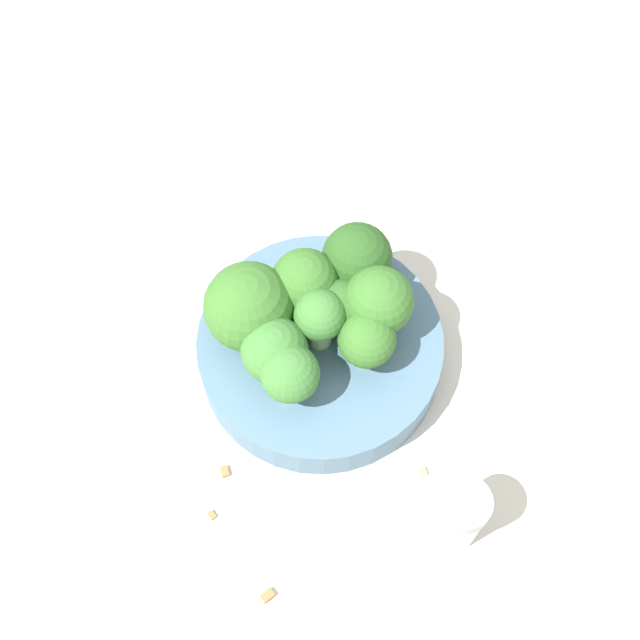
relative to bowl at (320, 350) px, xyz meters
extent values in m
plane|color=beige|center=(0.00, 0.00, -0.02)|extent=(3.00, 3.00, 0.00)
cylinder|color=slate|center=(0.00, 0.00, 0.00)|extent=(0.16, 0.16, 0.03)
cylinder|color=#8EB770|center=(-0.01, -0.04, 0.03)|extent=(0.03, 0.03, 0.03)
sphere|color=#386B28|center=(-0.01, -0.04, 0.05)|extent=(0.05, 0.05, 0.05)
cylinder|color=#8EB770|center=(0.03, -0.01, 0.03)|extent=(0.02, 0.02, 0.02)
sphere|color=#386B28|center=(0.03, -0.01, 0.05)|extent=(0.04, 0.04, 0.04)
cylinder|color=#8EB770|center=(0.00, 0.00, 0.03)|extent=(0.02, 0.02, 0.03)
sphere|color=#3D7533|center=(0.00, 0.00, 0.05)|extent=(0.03, 0.03, 0.03)
cylinder|color=#84AD66|center=(-0.02, 0.04, 0.03)|extent=(0.02, 0.02, 0.02)
sphere|color=#3D7533|center=(-0.02, 0.04, 0.05)|extent=(0.04, 0.04, 0.04)
cylinder|color=#84AD66|center=(0.03, 0.03, 0.03)|extent=(0.02, 0.02, 0.02)
sphere|color=#386B28|center=(0.03, 0.03, 0.05)|extent=(0.06, 0.06, 0.06)
cylinder|color=#84AD66|center=(-0.03, -0.02, 0.03)|extent=(0.02, 0.02, 0.02)
sphere|color=#386B28|center=(-0.03, -0.02, 0.04)|extent=(0.04, 0.04, 0.04)
cylinder|color=#8EB770|center=(0.00, -0.02, 0.03)|extent=(0.02, 0.02, 0.02)
sphere|color=#2D5B23|center=(0.00, -0.02, 0.04)|extent=(0.04, 0.04, 0.04)
cylinder|color=#7A9E5B|center=(0.02, -0.05, 0.03)|extent=(0.02, 0.02, 0.02)
sphere|color=#28511E|center=(0.02, -0.05, 0.05)|extent=(0.05, 0.05, 0.05)
cylinder|color=#84AD66|center=(0.00, 0.03, 0.03)|extent=(0.02, 0.02, 0.02)
sphere|color=#3D7533|center=(0.00, 0.03, 0.04)|extent=(0.04, 0.04, 0.04)
cylinder|color=silver|center=(-0.14, 0.00, 0.01)|extent=(0.03, 0.03, 0.05)
cylinder|color=gray|center=(-0.14, 0.00, 0.04)|extent=(0.03, 0.03, 0.01)
cube|color=tan|center=(-0.10, -0.01, -0.01)|extent=(0.01, 0.00, 0.01)
cube|color=olive|center=(-0.11, 0.12, -0.01)|extent=(0.01, 0.01, 0.01)
cube|color=olive|center=(-0.03, 0.10, -0.01)|extent=(0.01, 0.01, 0.01)
cube|color=olive|center=(-0.05, 0.12, -0.01)|extent=(0.01, 0.00, 0.01)
camera|label=1|loc=(-0.21, 0.15, 0.55)|focal=50.00mm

